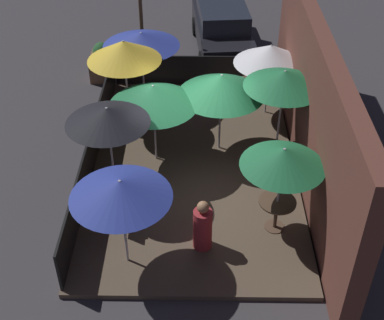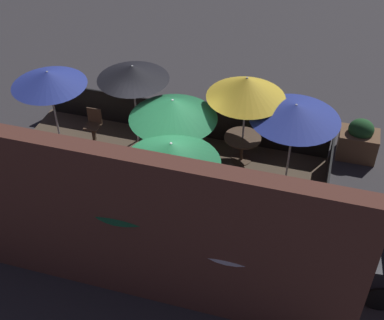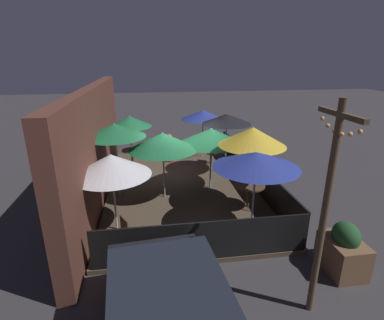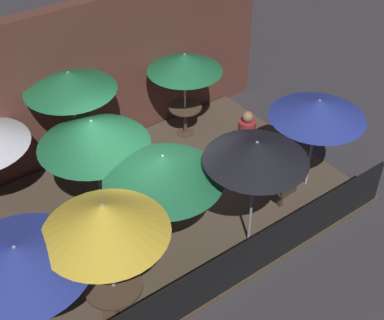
% 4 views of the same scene
% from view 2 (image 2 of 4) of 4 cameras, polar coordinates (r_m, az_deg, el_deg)
% --- Properties ---
extents(ground_plane, '(60.00, 60.00, 0.00)m').
position_cam_2_polar(ground_plane, '(13.18, -4.13, -3.70)').
color(ground_plane, '#383538').
extents(patio_deck, '(8.15, 5.04, 0.12)m').
position_cam_2_polar(patio_deck, '(13.14, -4.14, -3.51)').
color(patio_deck, brown).
rests_on(patio_deck, ground_plane).
extents(building_wall, '(9.75, 0.36, 3.57)m').
position_cam_2_polar(building_wall, '(10.15, -9.77, -6.53)').
color(building_wall, brown).
rests_on(building_wall, ground_plane).
extents(fence_front, '(7.95, 0.05, 0.95)m').
position_cam_2_polar(fence_front, '(14.62, -1.01, 4.41)').
color(fence_front, black).
rests_on(fence_front, patio_deck).
extents(fence_side_left, '(0.05, 4.84, 0.95)m').
position_cam_2_polar(fence_side_left, '(12.28, 13.83, -5.16)').
color(fence_side_left, black).
rests_on(fence_side_left, patio_deck).
extents(patio_umbrella_0, '(1.91, 1.91, 2.47)m').
position_cam_2_polar(patio_umbrella_0, '(12.75, 5.84, 7.71)').
color(patio_umbrella_0, '#B2B2B7').
rests_on(patio_umbrella_0, patio_deck).
extents(patio_umbrella_1, '(1.72, 1.72, 2.12)m').
position_cam_2_polar(patio_umbrella_1, '(11.53, -17.91, 0.04)').
color(patio_umbrella_1, '#B2B2B7').
rests_on(patio_umbrella_1, patio_deck).
extents(patio_umbrella_2, '(2.13, 2.13, 2.13)m').
position_cam_2_polar(patio_umbrella_2, '(11.22, -2.21, 0.74)').
color(patio_umbrella_2, '#B2B2B7').
rests_on(patio_umbrella_2, patio_deck).
extents(patio_umbrella_3, '(1.82, 1.82, 2.32)m').
position_cam_2_polar(patio_umbrella_3, '(13.51, -6.34, 9.26)').
color(patio_umbrella_3, '#B2B2B7').
rests_on(patio_umbrella_3, patio_deck).
extents(patio_umbrella_4, '(2.13, 2.13, 2.15)m').
position_cam_2_polar(patio_umbrella_4, '(12.51, 10.98, 5.09)').
color(patio_umbrella_4, '#B2B2B7').
rests_on(patio_umbrella_4, patio_deck).
extents(patio_umbrella_5, '(2.12, 2.12, 2.10)m').
position_cam_2_polar(patio_umbrella_5, '(12.58, -2.05, 5.46)').
color(patio_umbrella_5, '#B2B2B7').
rests_on(patio_umbrella_5, patio_deck).
extents(patio_umbrella_6, '(1.92, 1.92, 2.10)m').
position_cam_2_polar(patio_umbrella_6, '(14.10, -15.08, 8.41)').
color(patio_umbrella_6, '#B2B2B7').
rests_on(patio_umbrella_6, patio_deck).
extents(patio_umbrella_7, '(1.96, 1.96, 2.07)m').
position_cam_2_polar(patio_umbrella_7, '(9.96, 4.97, -5.99)').
color(patio_umbrella_7, '#B2B2B7').
rests_on(patio_umbrella_7, patio_deck).
extents(patio_umbrella_8, '(1.89, 1.89, 2.40)m').
position_cam_2_polar(patio_umbrella_8, '(10.07, -6.31, -2.45)').
color(patio_umbrella_8, '#B2B2B7').
rests_on(patio_umbrella_8, patio_deck).
extents(dining_table_0, '(0.94, 0.94, 0.73)m').
position_cam_2_polar(dining_table_0, '(13.66, 5.40, 1.94)').
color(dining_table_0, '#4C3828').
rests_on(dining_table_0, patio_deck).
extents(dining_table_1, '(0.79, 0.79, 0.75)m').
position_cam_2_polar(dining_table_1, '(12.37, -16.71, -4.68)').
color(dining_table_1, '#4C3828').
rests_on(dining_table_1, patio_deck).
extents(patio_chair_0, '(0.54, 0.54, 0.93)m').
position_cam_2_polar(patio_chair_0, '(11.12, 10.48, -10.22)').
color(patio_chair_0, '#4C3828').
rests_on(patio_chair_0, patio_deck).
extents(patio_chair_1, '(0.40, 0.40, 0.93)m').
position_cam_2_polar(patio_chair_1, '(14.62, -10.46, 3.82)').
color(patio_chair_1, '#4C3828').
rests_on(patio_chair_1, patio_deck).
extents(patron_0, '(0.51, 0.51, 1.20)m').
position_cam_2_polar(patron_0, '(13.62, -15.53, 0.03)').
color(patron_0, maroon).
rests_on(patron_0, patio_deck).
extents(planter_box, '(1.01, 0.70, 1.16)m').
position_cam_2_polar(planter_box, '(14.63, 17.33, 2.00)').
color(planter_box, brown).
rests_on(planter_box, ground_plane).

